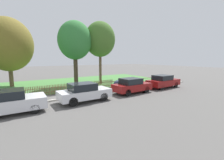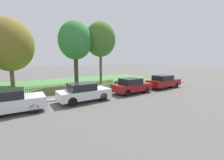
{
  "view_description": "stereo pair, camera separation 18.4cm",
  "coord_description": "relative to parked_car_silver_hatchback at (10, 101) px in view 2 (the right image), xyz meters",
  "views": [
    {
      "loc": [
        -4.03,
        -11.83,
        3.27
      ],
      "look_at": [
        4.33,
        0.84,
        1.1
      ],
      "focal_mm": 24.0,
      "sensor_mm": 36.0,
      "label": 1
    },
    {
      "loc": [
        -3.88,
        -11.93,
        3.27
      ],
      "look_at": [
        4.33,
        0.84,
        1.1
      ],
      "focal_mm": 24.0,
      "sensor_mm": 36.0,
      "label": 2
    }
  ],
  "objects": [
    {
      "name": "tree_far_left",
      "position": [
        9.73,
        6.49,
        4.95
      ],
      "size": [
        3.82,
        3.82,
        7.89
      ],
      "color": "brown",
      "rests_on": "ground"
    },
    {
      "name": "parked_car_red_compact",
      "position": [
        14.34,
        0.21,
        0.01
      ],
      "size": [
        4.15,
        1.84,
        1.44
      ],
      "rotation": [
        0.0,
        0.0,
        0.03
      ],
      "color": "maroon",
      "rests_on": "ground"
    },
    {
      "name": "tree_mid_park",
      "position": [
        6.57,
        6.88,
        4.63
      ],
      "size": [
        3.91,
        3.91,
        7.65
      ],
      "color": "#473828",
      "rests_on": "ground"
    },
    {
      "name": "parked_car_black_saloon",
      "position": [
        4.7,
        -0.02,
        0.01
      ],
      "size": [
        3.96,
        1.76,
        1.43
      ],
      "rotation": [
        0.0,
        0.0,
        0.01
      ],
      "color": "silver",
      "rests_on": "ground"
    },
    {
      "name": "parked_car_navy_estate",
      "position": [
        9.63,
        0.14,
        0.01
      ],
      "size": [
        3.85,
        1.74,
        1.44
      ],
      "rotation": [
        0.0,
        0.0,
        0.02
      ],
      "color": "maroon",
      "rests_on": "ground"
    },
    {
      "name": "grass_strip",
      "position": [
        4.33,
        9.21,
        -0.71
      ],
      "size": [
        31.52,
        11.05,
        0.01
      ],
      "primitive_type": "cube",
      "color": "#477F3D",
      "rests_on": "ground"
    },
    {
      "name": "kerb_stone",
      "position": [
        4.33,
        1.37,
        -0.66
      ],
      "size": [
        31.52,
        0.2,
        0.12
      ],
      "primitive_type": "cube",
      "color": "#B2ADA3",
      "rests_on": "ground"
    },
    {
      "name": "parked_car_silver_hatchback",
      "position": [
        0.0,
        0.0,
        0.0
      ],
      "size": [
        3.79,
        1.91,
        1.43
      ],
      "rotation": [
        0.0,
        0.0,
        -0.02
      ],
      "color": "silver",
      "rests_on": "ground"
    },
    {
      "name": "covered_motorcycle",
      "position": [
        10.16,
        2.51,
        -0.09
      ],
      "size": [
        2.01,
        0.87,
        1.02
      ],
      "rotation": [
        0.0,
        0.0,
        -0.01
      ],
      "color": "black",
      "rests_on": "ground"
    },
    {
      "name": "park_fence",
      "position": [
        4.33,
        3.69,
        -0.27
      ],
      "size": [
        31.52,
        0.05,
        0.9
      ],
      "color": "brown",
      "rests_on": "ground"
    },
    {
      "name": "tree_behind_motorcycle",
      "position": [
        0.01,
        10.46,
        4.13
      ],
      "size": [
        5.28,
        5.28,
        7.9
      ],
      "color": "brown",
      "rests_on": "ground"
    },
    {
      "name": "ground_plane",
      "position": [
        4.33,
        1.27,
        -0.72
      ],
      "size": [
        120.0,
        120.0,
        0.0
      ],
      "primitive_type": "plane",
      "color": "#565451"
    }
  ]
}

